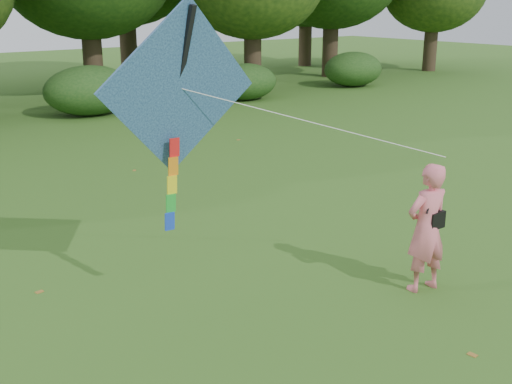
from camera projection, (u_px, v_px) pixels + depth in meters
ground at (405, 309)px, 9.25m from camera, size 100.00×100.00×0.00m
man_kite_flyer at (427, 228)px, 9.61m from camera, size 0.79×0.58×2.00m
bystander_right at (217, 87)px, 26.79m from camera, size 0.94×0.77×1.49m
crossbody_bag at (434, 219)px, 9.61m from camera, size 0.43×0.20×0.75m
flying_kite at (180, 91)px, 8.53m from camera, size 4.61×2.22×3.16m
fallen_leaves at (106, 212)px, 13.42m from camera, size 9.83×13.22×0.01m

